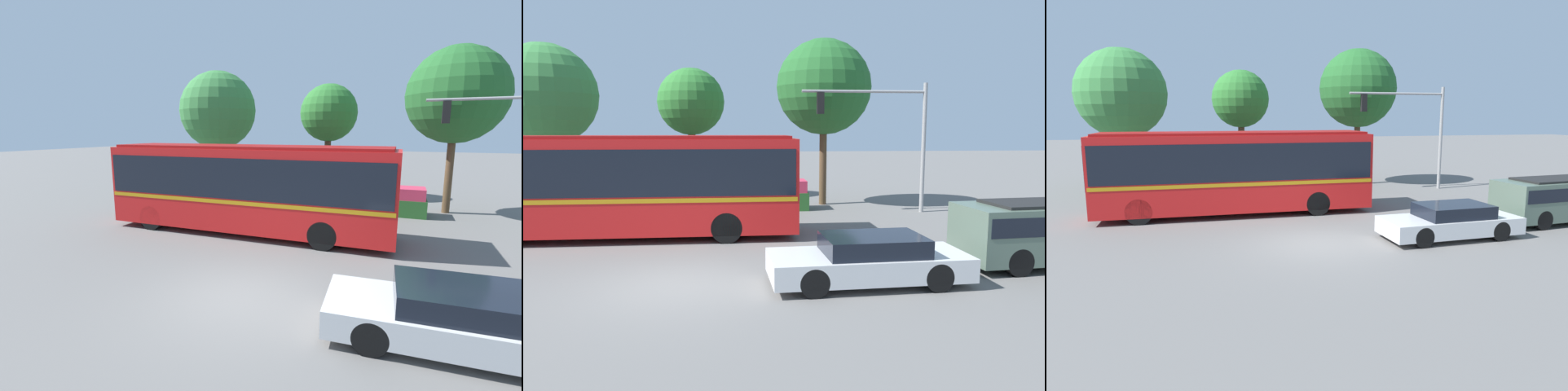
% 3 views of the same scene
% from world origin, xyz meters
% --- Properties ---
extents(ground_plane, '(140.00, 140.00, 0.00)m').
position_xyz_m(ground_plane, '(0.00, 0.00, 0.00)').
color(ground_plane, slate).
extents(city_bus, '(11.16, 2.64, 3.42)m').
position_xyz_m(city_bus, '(-2.11, 5.30, 1.94)').
color(city_bus, red).
rests_on(city_bus, ground).
extents(sedan_foreground, '(4.74, 2.05, 1.16)m').
position_xyz_m(sedan_foreground, '(4.57, -0.30, 0.57)').
color(sedan_foreground, silver).
rests_on(sedan_foreground, ground).
extents(traffic_light_pole, '(5.45, 0.24, 5.61)m').
position_xyz_m(traffic_light_pole, '(8.06, 9.41, 3.76)').
color(traffic_light_pole, gray).
rests_on(traffic_light_pole, ground).
extents(flowering_hedge, '(8.25, 1.39, 1.34)m').
position_xyz_m(flowering_hedge, '(0.53, 10.71, 0.66)').
color(flowering_hedge, '#286028').
rests_on(flowering_hedge, ground).
extents(street_tree_left, '(4.74, 4.74, 7.61)m').
position_xyz_m(street_tree_left, '(-7.42, 12.80, 5.23)').
color(street_tree_left, brown).
rests_on(street_tree_left, ground).
extents(street_tree_centre, '(3.47, 3.47, 6.81)m').
position_xyz_m(street_tree_centre, '(-0.91, 14.93, 5.03)').
color(street_tree_centre, brown).
rests_on(street_tree_centre, ground).
extents(street_tree_right, '(4.48, 4.48, 7.86)m').
position_xyz_m(street_tree_right, '(5.60, 12.00, 5.60)').
color(street_tree_right, brown).
rests_on(street_tree_right, ground).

